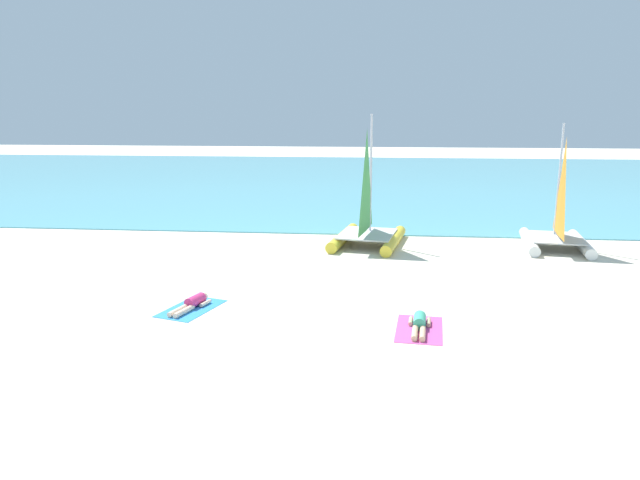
% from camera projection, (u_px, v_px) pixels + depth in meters
% --- Properties ---
extents(ground_plane, '(120.00, 120.00, 0.00)m').
position_uv_depth(ground_plane, '(332.00, 244.00, 23.33)').
color(ground_plane, beige).
extents(ocean_water, '(120.00, 40.00, 0.05)m').
position_uv_depth(ocean_water, '(354.00, 179.00, 44.39)').
color(ocean_water, '#5BB2C1').
rests_on(ocean_water, ground).
extents(sailboat_yellow, '(3.07, 4.21, 5.03)m').
position_uv_depth(sailboat_yellow, '(368.00, 226.00, 22.90)').
color(sailboat_yellow, yellow).
rests_on(sailboat_yellow, ground).
extents(sailboat_white, '(2.74, 3.86, 4.70)m').
position_uv_depth(sailboat_white, '(557.00, 231.00, 22.36)').
color(sailboat_white, white).
rests_on(sailboat_white, ground).
extents(towel_left, '(1.61, 2.14, 0.01)m').
position_uv_depth(towel_left, '(191.00, 308.00, 15.76)').
color(towel_left, '#338CD8').
rests_on(towel_left, ground).
extents(sunbather_left, '(0.83, 1.54, 0.30)m').
position_uv_depth(sunbather_left, '(192.00, 303.00, 15.79)').
color(sunbather_left, '#D83372').
rests_on(sunbather_left, towel_left).
extents(towel_right, '(1.27, 1.99, 0.01)m').
position_uv_depth(towel_right, '(419.00, 329.00, 14.27)').
color(towel_right, '#D84C99').
rests_on(towel_right, ground).
extents(sunbather_right, '(0.58, 1.57, 0.30)m').
position_uv_depth(sunbather_right, '(419.00, 323.00, 14.31)').
color(sunbather_right, '#3FB28C').
rests_on(sunbather_right, towel_right).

